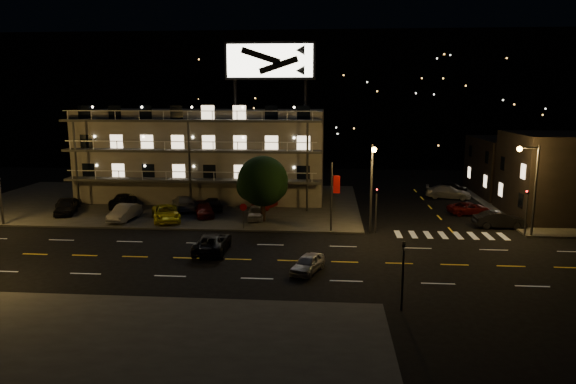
# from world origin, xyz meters

# --- Properties ---
(ground) EXTENTS (140.00, 140.00, 0.00)m
(ground) POSITION_xyz_m (0.00, 0.00, 0.00)
(ground) COLOR black
(ground) RESTS_ON ground
(curb_nw) EXTENTS (44.00, 24.00, 0.15)m
(curb_nw) POSITION_xyz_m (-14.00, 20.00, 0.07)
(curb_nw) COLOR #383836
(curb_nw) RESTS_ON ground
(curb_ne) EXTENTS (16.00, 24.00, 0.15)m
(curb_ne) POSITION_xyz_m (30.00, 20.00, 0.07)
(curb_ne) COLOR #383836
(curb_ne) RESTS_ON ground
(motel) EXTENTS (28.00, 13.80, 18.10)m
(motel) POSITION_xyz_m (-9.94, 23.88, 5.34)
(motel) COLOR gray
(motel) RESTS_ON ground
(side_bldg_back) EXTENTS (14.06, 12.00, 7.00)m
(side_bldg_back) POSITION_xyz_m (29.99, 28.00, 3.50)
(side_bldg_back) COLOR black
(side_bldg_back) RESTS_ON ground
(hill_backdrop) EXTENTS (120.00, 25.00, 24.00)m
(hill_backdrop) POSITION_xyz_m (-5.94, 68.78, 11.55)
(hill_backdrop) COLOR black
(hill_backdrop) RESTS_ON ground
(streetlight_nc) EXTENTS (0.44, 1.92, 8.00)m
(streetlight_nc) POSITION_xyz_m (8.50, 7.94, 4.96)
(streetlight_nc) COLOR #2D2D30
(streetlight_nc) RESTS_ON ground
(streetlight_ne) EXTENTS (1.92, 0.44, 8.00)m
(streetlight_ne) POSITION_xyz_m (22.14, 8.30, 4.96)
(streetlight_ne) COLOR #2D2D30
(streetlight_ne) RESTS_ON ground
(signal_nw) EXTENTS (0.20, 0.27, 4.60)m
(signal_nw) POSITION_xyz_m (9.00, 8.50, 2.57)
(signal_nw) COLOR #2D2D30
(signal_nw) RESTS_ON ground
(signal_sw) EXTENTS (0.20, 0.27, 4.60)m
(signal_sw) POSITION_xyz_m (9.00, -8.50, 2.57)
(signal_sw) COLOR #2D2D30
(signal_sw) RESTS_ON ground
(signal_ne) EXTENTS (0.27, 0.20, 4.60)m
(signal_ne) POSITION_xyz_m (22.00, 8.50, 2.57)
(signal_ne) COLOR #2D2D30
(signal_ne) RESTS_ON ground
(banner_north) EXTENTS (0.83, 0.16, 6.40)m
(banner_north) POSITION_xyz_m (5.09, 8.40, 3.43)
(banner_north) COLOR #2D2D30
(banner_north) RESTS_ON ground
(stop_sign) EXTENTS (0.91, 0.11, 2.61)m
(stop_sign) POSITION_xyz_m (-3.00, 8.57, 1.71)
(stop_sign) COLOR #2D2D30
(stop_sign) RESTS_ON ground
(tree) EXTENTS (5.07, 4.88, 6.38)m
(tree) POSITION_xyz_m (-1.62, 11.54, 3.94)
(tree) COLOR black
(tree) RESTS_ON curb_nw
(lot_car_0) EXTENTS (2.90, 4.71, 1.50)m
(lot_car_0) POSITION_xyz_m (-22.24, 12.91, 0.90)
(lot_car_0) COLOR black
(lot_car_0) RESTS_ON curb_nw
(lot_car_1) EXTENTS (1.99, 4.74, 1.52)m
(lot_car_1) POSITION_xyz_m (-15.17, 10.87, 0.91)
(lot_car_1) COLOR #9B9BA1
(lot_car_1) RESTS_ON curb_nw
(lot_car_2) EXTENTS (4.27, 5.85, 1.48)m
(lot_car_2) POSITION_xyz_m (-11.03, 10.96, 0.89)
(lot_car_2) COLOR yellow
(lot_car_2) RESTS_ON curb_nw
(lot_car_3) EXTENTS (2.94, 4.55, 1.23)m
(lot_car_3) POSITION_xyz_m (-7.75, 13.20, 0.76)
(lot_car_3) COLOR #530D0B
(lot_car_3) RESTS_ON curb_nw
(lot_car_4) EXTENTS (1.96, 3.99, 1.31)m
(lot_car_4) POSITION_xyz_m (-2.40, 12.32, 0.80)
(lot_car_4) COLOR #9B9BA1
(lot_car_4) RESTS_ON curb_nw
(lot_car_5) EXTENTS (1.65, 3.85, 1.24)m
(lot_car_5) POSITION_xyz_m (-23.21, 15.41, 0.77)
(lot_car_5) COLOR black
(lot_car_5) RESTS_ON curb_nw
(lot_car_6) EXTENTS (3.50, 5.74, 1.49)m
(lot_car_6) POSITION_xyz_m (-17.65, 16.92, 0.89)
(lot_car_6) COLOR black
(lot_car_6) RESTS_ON curb_nw
(lot_car_7) EXTENTS (3.99, 5.63, 1.51)m
(lot_car_7) POSITION_xyz_m (-10.68, 15.95, 0.91)
(lot_car_7) COLOR #9B9BA1
(lot_car_7) RESTS_ON curb_nw
(lot_car_8) EXTENTS (3.13, 4.58, 1.45)m
(lot_car_8) POSITION_xyz_m (-7.53, 15.89, 0.87)
(lot_car_8) COLOR black
(lot_car_8) RESTS_ON curb_nw
(lot_car_9) EXTENTS (3.15, 4.69, 1.46)m
(lot_car_9) POSITION_xyz_m (-1.82, 17.50, 0.88)
(lot_car_9) COLOR #530D0B
(lot_car_9) RESTS_ON curb_nw
(side_car_0) EXTENTS (4.68, 1.79, 1.52)m
(side_car_0) POSITION_xyz_m (20.68, 11.24, 0.76)
(side_car_0) COLOR black
(side_car_0) RESTS_ON ground
(side_car_1) EXTENTS (4.83, 3.06, 1.24)m
(side_car_1) POSITION_xyz_m (19.44, 16.83, 0.62)
(side_car_1) COLOR #530D0B
(side_car_1) RESTS_ON ground
(side_car_2) EXTENTS (5.55, 3.08, 1.52)m
(side_car_2) POSITION_xyz_m (19.11, 25.28, 0.76)
(side_car_2) COLOR #9B9BA1
(side_car_2) RESTS_ON ground
(side_car_3) EXTENTS (3.85, 2.70, 1.22)m
(side_car_3) POSITION_xyz_m (20.75, 29.75, 0.61)
(side_car_3) COLOR black
(side_car_3) RESTS_ON ground
(road_car_east) EXTENTS (2.64, 3.94, 1.25)m
(road_car_east) POSITION_xyz_m (3.35, -2.39, 0.62)
(road_car_east) COLOR #9B9BA1
(road_car_east) RESTS_ON ground
(road_car_west) EXTENTS (2.52, 5.28, 1.46)m
(road_car_west) POSITION_xyz_m (-4.37, 1.84, 0.73)
(road_car_west) COLOR black
(road_car_west) RESTS_ON ground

